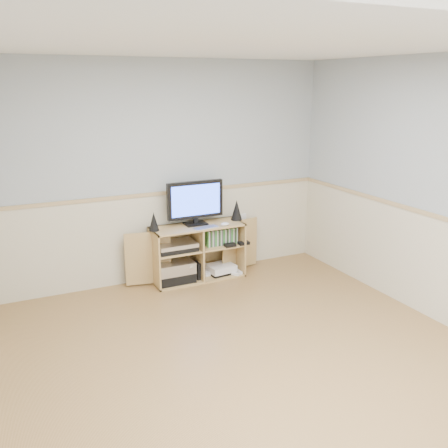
{
  "coord_description": "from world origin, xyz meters",
  "views": [
    {
      "loc": [
        -1.79,
        -3.09,
        2.24
      ],
      "look_at": [
        0.26,
        1.2,
        0.88
      ],
      "focal_mm": 40.0,
      "sensor_mm": 36.0,
      "label": 1
    }
  ],
  "objects_px": {
    "monitor": "(195,201)",
    "game_consoles": "(220,269)",
    "media_cabinet": "(196,250)",
    "keyboard": "(206,228)"
  },
  "relations": [
    {
      "from": "monitor",
      "to": "keyboard",
      "type": "xyz_separation_m",
      "value": [
        0.05,
        -0.19,
        -0.27
      ]
    },
    {
      "from": "keyboard",
      "to": "monitor",
      "type": "bearing_deg",
      "value": 96.5
    },
    {
      "from": "keyboard",
      "to": "media_cabinet",
      "type": "bearing_deg",
      "value": 96.34
    },
    {
      "from": "monitor",
      "to": "keyboard",
      "type": "bearing_deg",
      "value": -76.09
    },
    {
      "from": "monitor",
      "to": "keyboard",
      "type": "height_order",
      "value": "monitor"
    },
    {
      "from": "media_cabinet",
      "to": "keyboard",
      "type": "xyz_separation_m",
      "value": [
        0.05,
        -0.19,
        0.32
      ]
    },
    {
      "from": "media_cabinet",
      "to": "monitor",
      "type": "relative_size",
      "value": 2.5
    },
    {
      "from": "monitor",
      "to": "game_consoles",
      "type": "xyz_separation_m",
      "value": [
        0.28,
        -0.06,
        -0.86
      ]
    },
    {
      "from": "media_cabinet",
      "to": "game_consoles",
      "type": "height_order",
      "value": "media_cabinet"
    },
    {
      "from": "media_cabinet",
      "to": "keyboard",
      "type": "relative_size",
      "value": 5.94
    }
  ]
}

